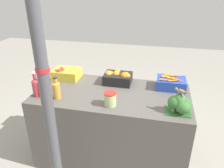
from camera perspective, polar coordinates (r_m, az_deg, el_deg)
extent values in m
plane|color=gray|center=(2.79, 0.00, -17.66)|extent=(10.00, 10.00, 0.00)
cube|color=#56514C|center=(2.53, 0.00, -10.70)|extent=(1.61, 0.82, 0.84)
cylinder|color=#4C4C51|center=(1.60, -17.54, 2.42)|extent=(0.09, 0.09, 2.63)
cylinder|color=red|center=(1.58, -17.70, 3.55)|extent=(0.10, 0.10, 0.03)
cube|color=gold|center=(2.68, -11.73, 2.61)|extent=(0.31, 0.24, 0.11)
sphere|color=gold|center=(2.65, -13.92, 3.40)|extent=(0.07, 0.07, 0.07)
sphere|color=#9EBC42|center=(2.73, -12.70, 4.13)|extent=(0.06, 0.06, 0.06)
sphere|color=#9EBC42|center=(2.71, -12.60, 3.88)|extent=(0.06, 0.06, 0.06)
sphere|color=red|center=(2.63, -13.66, 3.18)|extent=(0.07, 0.07, 0.07)
sphere|color=gold|center=(2.63, -10.53, 3.32)|extent=(0.07, 0.07, 0.07)
sphere|color=red|center=(2.67, -13.84, 3.37)|extent=(0.07, 0.07, 0.07)
sphere|color=#9EBC42|center=(2.69, -9.49, 3.98)|extent=(0.07, 0.07, 0.07)
sphere|color=red|center=(2.65, -12.92, 3.58)|extent=(0.07, 0.07, 0.07)
sphere|color=#9EBC42|center=(2.66, -11.76, 3.43)|extent=(0.08, 0.08, 0.08)
cube|color=black|center=(2.50, 1.54, 1.44)|extent=(0.31, 0.24, 0.11)
sphere|color=orange|center=(2.43, 3.19, 2.12)|extent=(0.08, 0.08, 0.08)
sphere|color=orange|center=(2.54, 1.36, 3.21)|extent=(0.07, 0.07, 0.07)
sphere|color=orange|center=(2.45, 3.58, 2.15)|extent=(0.09, 0.09, 0.09)
sphere|color=orange|center=(2.48, -0.94, 2.65)|extent=(0.08, 0.08, 0.08)
sphere|color=orange|center=(2.49, 1.07, 2.54)|extent=(0.08, 0.08, 0.08)
sphere|color=orange|center=(2.51, -0.34, 2.68)|extent=(0.07, 0.07, 0.07)
sphere|color=orange|center=(2.45, 3.55, 2.15)|extent=(0.08, 0.08, 0.08)
sphere|color=orange|center=(2.43, 3.96, 2.05)|extent=(0.07, 0.07, 0.07)
cube|color=#2847B7|center=(2.46, 15.14, 0.16)|extent=(0.31, 0.24, 0.11)
cone|color=orange|center=(2.37, 16.11, 0.84)|extent=(0.14, 0.06, 0.02)
cone|color=orange|center=(2.36, 14.19, 1.06)|extent=(0.15, 0.03, 0.02)
cone|color=orange|center=(2.48, 15.59, 1.98)|extent=(0.16, 0.08, 0.02)
cone|color=orange|center=(2.45, 14.17, 2.02)|extent=(0.13, 0.06, 0.03)
cone|color=orange|center=(2.50, 15.52, 2.16)|extent=(0.12, 0.04, 0.02)
cone|color=orange|center=(2.44, 14.35, 1.76)|extent=(0.13, 0.04, 0.03)
cone|color=orange|center=(2.49, 16.77, 2.06)|extent=(0.16, 0.06, 0.03)
cone|color=orange|center=(2.47, 15.13, 2.27)|extent=(0.14, 0.05, 0.03)
cone|color=orange|center=(2.41, 16.04, 1.51)|extent=(0.16, 0.07, 0.03)
cone|color=orange|center=(2.38, 16.88, 1.01)|extent=(0.13, 0.05, 0.03)
cube|color=#2D602D|center=(2.07, 16.75, -6.78)|extent=(0.22, 0.18, 0.01)
ellipsoid|color=#427F3D|center=(2.01, 17.12, -4.41)|extent=(0.11, 0.11, 0.16)
cylinder|color=#B2C693|center=(2.06, 16.81, -6.52)|extent=(0.03, 0.03, 0.02)
ellipsoid|color=#387033|center=(2.01, 15.95, -4.62)|extent=(0.12, 0.12, 0.13)
cylinder|color=#B2C693|center=(2.05, 15.70, -6.44)|extent=(0.03, 0.03, 0.02)
ellipsoid|color=#387033|center=(2.03, 18.66, -5.35)|extent=(0.10, 0.10, 0.13)
cylinder|color=#B2C693|center=(2.06, 18.45, -6.67)|extent=(0.03, 0.03, 0.02)
ellipsoid|color=#2D602D|center=(2.04, 17.02, -5.06)|extent=(0.11, 0.11, 0.11)
cylinder|color=#B2C693|center=(2.07, 16.84, -6.29)|extent=(0.03, 0.03, 0.02)
ellipsoid|color=#387033|center=(2.01, 18.00, -5.73)|extent=(0.13, 0.13, 0.11)
cylinder|color=#B2C693|center=(2.03, 17.79, -7.05)|extent=(0.03, 0.03, 0.02)
cylinder|color=#B2333D|center=(2.33, -19.14, -1.11)|extent=(0.08, 0.08, 0.17)
cone|color=#B2333D|center=(2.29, -19.48, 1.05)|extent=(0.08, 0.08, 0.03)
cylinder|color=#B2333D|center=(2.28, -19.63, 1.99)|extent=(0.04, 0.04, 0.05)
cylinder|color=silver|center=(2.27, -19.75, 2.78)|extent=(0.04, 0.04, 0.01)
cylinder|color=beige|center=(2.27, -16.64, -0.87)|extent=(0.07, 0.07, 0.22)
cone|color=beige|center=(2.22, -17.01, 1.86)|extent=(0.07, 0.07, 0.02)
cylinder|color=beige|center=(2.21, -17.11, 2.56)|extent=(0.03, 0.03, 0.04)
cylinder|color=silver|center=(2.20, -17.20, 3.19)|extent=(0.04, 0.04, 0.01)
cylinder|color=gold|center=(2.23, -14.26, -1.76)|extent=(0.08, 0.08, 0.16)
cone|color=gold|center=(2.19, -14.51, 0.32)|extent=(0.08, 0.08, 0.02)
cylinder|color=gold|center=(2.18, -14.59, 0.98)|extent=(0.03, 0.03, 0.04)
cylinder|color=#2D2D33|center=(2.17, -14.66, 1.58)|extent=(0.04, 0.04, 0.01)
cylinder|color=#B2C684|center=(2.05, -0.49, -4.05)|extent=(0.12, 0.12, 0.12)
cylinder|color=red|center=(2.02, -0.49, -2.39)|extent=(0.12, 0.12, 0.01)
cube|color=#4C3D2D|center=(1.97, 17.47, -2.43)|extent=(0.02, 0.02, 0.01)
ellipsoid|color=#7A664C|center=(1.96, 17.56, -1.84)|extent=(0.08, 0.06, 0.04)
sphere|color=#897556|center=(1.96, 16.42, -1.24)|extent=(0.03, 0.03, 0.03)
cone|color=#4C3D28|center=(1.96, 16.09, -1.16)|extent=(0.02, 0.01, 0.01)
cube|color=#7A664C|center=(1.94, 19.10, -2.10)|extent=(0.04, 0.03, 0.01)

